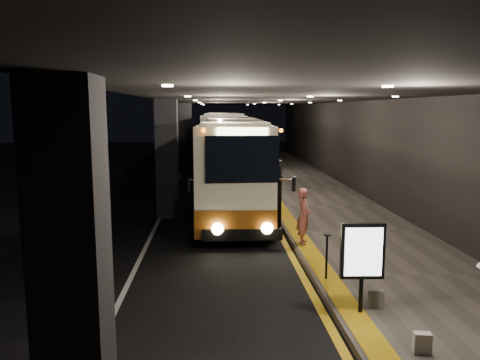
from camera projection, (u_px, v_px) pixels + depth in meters
name	position (u px, v px, depth m)	size (l,w,h in m)	color
ground	(207.00, 246.00, 13.88)	(90.00, 90.00, 0.00)	black
lane_line_white	(163.00, 211.00, 18.71)	(0.12, 50.00, 0.01)	silver
kerb_stripe_yellow	(266.00, 209.00, 18.95)	(0.18, 50.00, 0.01)	gold
sidewalk	(325.00, 207.00, 19.07)	(4.50, 50.00, 0.15)	#514C44
tactile_strip	(279.00, 205.00, 18.95)	(0.50, 50.00, 0.01)	gold
terminal_wall	(382.00, 135.00, 18.77)	(0.10, 50.00, 6.00)	black
support_columns	(167.00, 159.00, 17.41)	(0.80, 24.80, 4.40)	black
canopy	(271.00, 94.00, 18.27)	(9.00, 50.00, 0.40)	black
coach_main	(233.00, 168.00, 18.51)	(2.71, 11.42, 3.54)	beige
coach_second	(223.00, 145.00, 29.69)	(2.62, 11.76, 3.69)	beige
passenger_boarding	(304.00, 216.00, 13.47)	(0.60, 0.39, 1.64)	#C3655B
bag_polka	(376.00, 299.00, 9.16)	(0.29, 0.13, 0.36)	black
bag_plain	(422.00, 343.00, 7.47)	(0.27, 0.16, 0.34)	silver
info_sign	(363.00, 253.00, 8.80)	(0.83, 0.15, 1.76)	black
stanchion_post	(327.00, 257.00, 10.67)	(0.05, 0.05, 1.05)	black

